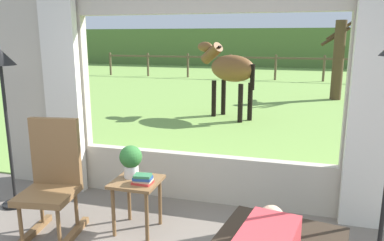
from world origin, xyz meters
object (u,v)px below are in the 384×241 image
Objects in this scene: rocking_chair at (52,180)px; pasture_tree at (340,57)px; book_stack at (143,179)px; horse at (230,69)px; potted_plant at (131,159)px; side_table at (137,189)px; floor_lamp_left at (2,80)px.

rocking_chair is 9.69m from pasture_tree.
rocking_chair is at bearing -165.83° from book_stack.
pasture_tree reaches higher than rocking_chair.
pasture_tree is (2.47, 8.87, 0.72)m from book_stack.
horse is 4.38m from pasture_tree.
horse reaches higher than rocking_chair.
horse is (0.65, 5.59, 0.61)m from rocking_chair.
potted_plant is 0.13× the size of pasture_tree.
side_table is at bearing -145.46° from horse.
book_stack is at bearing -33.26° from side_table.
side_table is 0.29m from potted_plant.
pasture_tree is at bearing 61.31° from rocking_chair.
book_stack is 1.87m from floor_lamp_left.
potted_plant is at bearing 18.01° from rocking_chair.
potted_plant is at bearing -2.60° from floor_lamp_left.
side_table is at bearing -106.24° from pasture_tree.
pasture_tree reaches higher than potted_plant.
floor_lamp_left is (-1.48, 0.07, 0.71)m from potted_plant.
horse reaches higher than potted_plant.
side_table is 1.85m from floor_lamp_left.
potted_plant reaches higher than side_table.
potted_plant is 1.72× the size of book_stack.
potted_plant is at bearing 143.13° from side_table.
horse is (-0.09, 5.32, 0.73)m from side_table.
book_stack is at bearing 5.48° from rocking_chair.
pasture_tree is (2.57, 8.81, 0.85)m from side_table.
book_stack is at bearing -105.57° from pasture_tree.
side_table is at bearing -4.66° from floor_lamp_left.
potted_plant is 0.25m from book_stack.
pasture_tree reaches higher than book_stack.
pasture_tree reaches higher than floor_lamp_left.
floor_lamp_left is at bearing 173.50° from book_stack.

